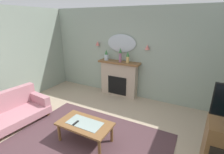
% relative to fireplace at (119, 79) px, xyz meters
% --- Properties ---
extents(wall_back, '(6.96, 0.10, 2.78)m').
position_rel_fireplace_xyz_m(wall_back, '(0.46, 0.22, 0.82)').
color(wall_back, '#93A393').
rests_on(wall_back, ground).
extents(patterned_rug, '(3.20, 2.40, 0.01)m').
position_rel_fireplace_xyz_m(patterned_rug, '(0.46, -2.48, -0.56)').
color(patterned_rug, '#4C3338').
rests_on(patterned_rug, ground).
extents(fireplace, '(1.36, 0.36, 1.16)m').
position_rel_fireplace_xyz_m(fireplace, '(0.00, 0.00, 0.00)').
color(fireplace, tan).
rests_on(fireplace, ground).
extents(mantel_vase_right, '(0.14, 0.14, 0.34)m').
position_rel_fireplace_xyz_m(mantel_vase_right, '(-0.45, -0.03, 0.74)').
color(mantel_vase_right, silver).
rests_on(mantel_vase_right, fireplace).
extents(mantel_vase_centre, '(0.10, 0.10, 0.44)m').
position_rel_fireplace_xyz_m(mantel_vase_centre, '(0.05, -0.03, 0.83)').
color(mantel_vase_centre, '#9E6084').
rests_on(mantel_vase_centre, fireplace).
extents(mantel_vase_left, '(0.10, 0.10, 0.35)m').
position_rel_fireplace_xyz_m(mantel_vase_left, '(0.30, -0.03, 0.77)').
color(mantel_vase_left, tan).
rests_on(mantel_vase_left, fireplace).
extents(wall_mirror, '(0.96, 0.06, 0.56)m').
position_rel_fireplace_xyz_m(wall_mirror, '(0.00, 0.14, 1.14)').
color(wall_mirror, '#B2BCC6').
extents(wall_sconce_left, '(0.14, 0.14, 0.14)m').
position_rel_fireplace_xyz_m(wall_sconce_left, '(-0.85, 0.09, 1.09)').
color(wall_sconce_left, '#D17066').
extents(wall_sconce_right, '(0.14, 0.14, 0.14)m').
position_rel_fireplace_xyz_m(wall_sconce_right, '(0.85, 0.09, 1.09)').
color(wall_sconce_right, '#D17066').
extents(coffee_table, '(1.10, 0.60, 0.45)m').
position_rel_fireplace_xyz_m(coffee_table, '(0.37, -2.37, -0.19)').
color(coffee_table, brown).
rests_on(coffee_table, ground).
extents(tv_remote, '(0.04, 0.16, 0.02)m').
position_rel_fireplace_xyz_m(tv_remote, '(0.22, -2.46, -0.12)').
color(tv_remote, black).
rests_on(tv_remote, coffee_table).
extents(floral_couch, '(1.03, 1.79, 0.76)m').
position_rel_fireplace_xyz_m(floral_couch, '(-1.63, -2.75, -0.25)').
color(floral_couch, '#B77A84').
rests_on(floral_couch, ground).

